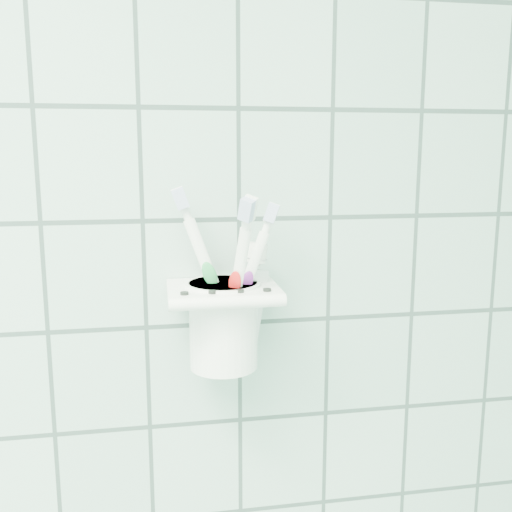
{
  "coord_description": "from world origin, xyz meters",
  "views": [
    {
      "loc": [
        0.59,
        0.52,
        1.46
      ],
      "look_at": [
        0.7,
        1.1,
        1.35
      ],
      "focal_mm": 40.0,
      "sensor_mm": 36.0,
      "label": 1
    }
  ],
  "objects_px": {
    "toothbrush_pink": "(242,270)",
    "toothpaste_tube": "(238,293)",
    "toothbrush_orange": "(224,268)",
    "cup": "(223,321)",
    "toothbrush_blue": "(217,281)",
    "holder_bracket": "(223,293)"
  },
  "relations": [
    {
      "from": "cup",
      "to": "toothbrush_blue",
      "type": "xyz_separation_m",
      "value": [
        -0.01,
        -0.02,
        0.05
      ]
    },
    {
      "from": "toothbrush_pink",
      "to": "toothpaste_tube",
      "type": "distance_m",
      "value": 0.03
    },
    {
      "from": "toothbrush_blue",
      "to": "toothpaste_tube",
      "type": "relative_size",
      "value": 1.35
    },
    {
      "from": "toothbrush_pink",
      "to": "cup",
      "type": "bearing_deg",
      "value": 174.15
    },
    {
      "from": "toothbrush_pink",
      "to": "toothpaste_tube",
      "type": "relative_size",
      "value": 1.47
    },
    {
      "from": "cup",
      "to": "toothbrush_orange",
      "type": "height_order",
      "value": "toothbrush_orange"
    },
    {
      "from": "cup",
      "to": "toothpaste_tube",
      "type": "xyz_separation_m",
      "value": [
        0.02,
        -0.0,
        0.03
      ]
    },
    {
      "from": "cup",
      "to": "toothpaste_tube",
      "type": "relative_size",
      "value": 0.71
    },
    {
      "from": "holder_bracket",
      "to": "toothbrush_blue",
      "type": "bearing_deg",
      "value": -126.03
    },
    {
      "from": "toothbrush_pink",
      "to": "toothbrush_orange",
      "type": "xyz_separation_m",
      "value": [
        -0.02,
        0.02,
        -0.0
      ]
    },
    {
      "from": "holder_bracket",
      "to": "toothpaste_tube",
      "type": "height_order",
      "value": "toothpaste_tube"
    },
    {
      "from": "toothbrush_pink",
      "to": "toothpaste_tube",
      "type": "height_order",
      "value": "toothbrush_pink"
    },
    {
      "from": "toothbrush_pink",
      "to": "toothpaste_tube",
      "type": "xyz_separation_m",
      "value": [
        -0.0,
        0.0,
        -0.03
      ]
    },
    {
      "from": "toothbrush_blue",
      "to": "toothpaste_tube",
      "type": "xyz_separation_m",
      "value": [
        0.03,
        0.01,
        -0.02
      ]
    },
    {
      "from": "cup",
      "to": "toothbrush_blue",
      "type": "bearing_deg",
      "value": -120.73
    },
    {
      "from": "toothbrush_pink",
      "to": "toothbrush_blue",
      "type": "bearing_deg",
      "value": -156.44
    },
    {
      "from": "toothbrush_orange",
      "to": "holder_bracket",
      "type": "bearing_deg",
      "value": -68.52
    },
    {
      "from": "holder_bracket",
      "to": "cup",
      "type": "xyz_separation_m",
      "value": [
        0.0,
        0.0,
        -0.04
      ]
    },
    {
      "from": "toothpaste_tube",
      "to": "toothbrush_blue",
      "type": "bearing_deg",
      "value": -165.03
    },
    {
      "from": "holder_bracket",
      "to": "toothbrush_blue",
      "type": "distance_m",
      "value": 0.02
    },
    {
      "from": "cup",
      "to": "toothbrush_pink",
      "type": "distance_m",
      "value": 0.07
    },
    {
      "from": "toothbrush_blue",
      "to": "toothbrush_orange",
      "type": "bearing_deg",
      "value": 83.95
    }
  ]
}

